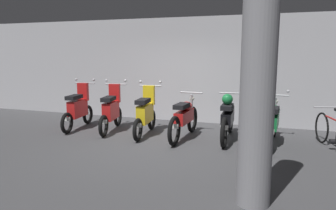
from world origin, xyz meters
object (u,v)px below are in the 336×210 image
bicycle (332,133)px  motorbike_slot_1 (111,110)px  support_pillar (257,91)px  motorbike_slot_3 (184,118)px  motorbike_slot_2 (146,113)px  motorbike_slot_0 (78,108)px  motorbike_slot_5 (273,122)px  motorbike_slot_4 (228,117)px

bicycle → motorbike_slot_1: bearing=179.9°
bicycle → support_pillar: 3.44m
motorbike_slot_3 → motorbike_slot_2: bearing=179.4°
motorbike_slot_1 → support_pillar: (3.69, -2.96, 0.96)m
motorbike_slot_0 → motorbike_slot_5: bearing=0.7°
support_pillar → motorbike_slot_3: bearing=121.2°
motorbike_slot_2 → motorbike_slot_4: motorbike_slot_2 is taller
motorbike_slot_0 → motorbike_slot_2: (1.95, -0.08, 0.00)m
motorbike_slot_0 → motorbike_slot_4: size_ratio=0.86×
bicycle → motorbike_slot_3: bearing=-178.3°
motorbike_slot_4 → motorbike_slot_1: bearing=-178.3°
motorbike_slot_1 → motorbike_slot_0: bearing=-179.2°
motorbike_slot_1 → motorbike_slot_3: motorbike_slot_1 is taller
motorbike_slot_0 → motorbike_slot_3: 2.93m
motorbike_slot_1 → support_pillar: bearing=-38.7°
motorbike_slot_1 → bicycle: bearing=-0.1°
motorbike_slot_4 → support_pillar: 3.28m
motorbike_slot_1 → motorbike_slot_4: (2.93, 0.09, -0.00)m
motorbike_slot_0 → motorbike_slot_1: size_ratio=1.01×
motorbike_slot_1 → bicycle: 5.07m
motorbike_slot_0 → motorbike_slot_2: bearing=-2.2°
motorbike_slot_5 → motorbike_slot_0: bearing=-179.3°
motorbike_slot_0 → bicycle: size_ratio=1.00×
motorbike_slot_2 → bicycle: motorbike_slot_2 is taller
motorbike_slot_4 → motorbike_slot_5: (0.98, -0.04, -0.03)m
motorbike_slot_1 → support_pillar: size_ratio=0.56×
motorbike_slot_3 → motorbike_slot_4: size_ratio=1.00×
motorbike_slot_1 → motorbike_slot_5: bearing=0.7°
motorbike_slot_2 → support_pillar: support_pillar is taller
motorbike_slot_4 → motorbike_slot_0: bearing=-178.5°
motorbike_slot_3 → bicycle: 3.12m
motorbike_slot_0 → motorbike_slot_4: (3.90, 0.10, -0.00)m
motorbike_slot_3 → support_pillar: support_pillar is taller
motorbike_slot_2 → motorbike_slot_0: bearing=177.8°
motorbike_slot_1 → bicycle: size_ratio=0.99×
support_pillar → motorbike_slot_0: bearing=147.7°
bicycle → support_pillar: (-1.38, -2.95, 1.12)m
motorbike_slot_0 → bicycle: bearing=0.0°
motorbike_slot_2 → motorbike_slot_5: (2.93, 0.14, -0.04)m
motorbike_slot_4 → bicycle: motorbike_slot_4 is taller
motorbike_slot_0 → motorbike_slot_4: motorbike_slot_0 is taller
motorbike_slot_0 → motorbike_slot_2: size_ratio=1.00×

